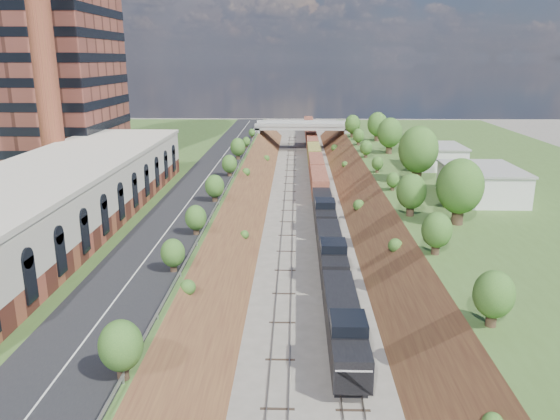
# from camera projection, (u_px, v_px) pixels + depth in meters

# --- Properties ---
(platform_left) EXTENTS (44.00, 180.00, 5.00)m
(platform_left) POSITION_uv_depth(u_px,v_px,m) (91.00, 199.00, 83.74)
(platform_left) COLOR #3F5C26
(platform_left) RESTS_ON ground
(platform_right) EXTENTS (44.00, 180.00, 5.00)m
(platform_right) POSITION_uv_depth(u_px,v_px,m) (525.00, 202.00, 81.84)
(platform_right) COLOR #3F5C26
(platform_right) RESTS_ON ground
(embankment_left) EXTENTS (10.00, 180.00, 10.00)m
(embankment_left) POSITION_uv_depth(u_px,v_px,m) (234.00, 215.00, 83.78)
(embankment_left) COLOR brown
(embankment_left) RESTS_ON ground
(embankment_right) EXTENTS (10.00, 180.00, 10.00)m
(embankment_right) POSITION_uv_depth(u_px,v_px,m) (377.00, 217.00, 83.15)
(embankment_right) COLOR brown
(embankment_right) RESTS_ON ground
(rail_left_track) EXTENTS (1.58, 180.00, 0.18)m
(rail_left_track) POSITION_uv_depth(u_px,v_px,m) (288.00, 215.00, 83.51)
(rail_left_track) COLOR gray
(rail_left_track) RESTS_ON ground
(rail_right_track) EXTENTS (1.58, 180.00, 0.18)m
(rail_right_track) POSITION_uv_depth(u_px,v_px,m) (322.00, 216.00, 83.36)
(rail_right_track) COLOR gray
(rail_right_track) RESTS_ON ground
(road) EXTENTS (8.00, 180.00, 0.10)m
(road) POSITION_uv_depth(u_px,v_px,m) (203.00, 183.00, 82.55)
(road) COLOR black
(road) RESTS_ON platform_left
(guardrail) EXTENTS (0.10, 171.00, 0.70)m
(guardrail) POSITION_uv_depth(u_px,v_px,m) (230.00, 180.00, 82.11)
(guardrail) COLOR #99999E
(guardrail) RESTS_ON platform_left
(commercial_building) EXTENTS (14.30, 62.30, 7.00)m
(commercial_building) POSITION_uv_depth(u_px,v_px,m) (58.00, 196.00, 60.80)
(commercial_building) COLOR brown
(commercial_building) RESTS_ON platform_left
(smokestack) EXTENTS (3.20, 3.20, 40.00)m
(smokestack) POSITION_uv_depth(u_px,v_px,m) (42.00, 45.00, 73.93)
(smokestack) COLOR brown
(smokestack) RESTS_ON platform_left
(overpass) EXTENTS (24.50, 8.30, 7.40)m
(overpass) POSITION_uv_depth(u_px,v_px,m) (302.00, 132.00, 141.84)
(overpass) COLOR gray
(overpass) RESTS_ON ground
(white_building_near) EXTENTS (9.00, 12.00, 4.00)m
(white_building_near) POSITION_uv_depth(u_px,v_px,m) (481.00, 184.00, 73.21)
(white_building_near) COLOR silver
(white_building_near) RESTS_ON platform_right
(white_building_far) EXTENTS (8.00, 10.00, 3.60)m
(white_building_far) POSITION_uv_depth(u_px,v_px,m) (437.00, 157.00, 94.46)
(white_building_far) COLOR silver
(white_building_far) RESTS_ON platform_right
(tree_right_large) EXTENTS (5.25, 5.25, 7.61)m
(tree_right_large) POSITION_uv_depth(u_px,v_px,m) (460.00, 187.00, 61.20)
(tree_right_large) COLOR #473323
(tree_right_large) RESTS_ON platform_right
(tree_left_crest) EXTENTS (2.45, 2.45, 3.55)m
(tree_left_crest) POSITION_uv_depth(u_px,v_px,m) (165.00, 270.00, 43.40)
(tree_left_crest) COLOR #473323
(tree_left_crest) RESTS_ON platform_left
(freight_train) EXTENTS (2.77, 156.88, 4.55)m
(freight_train) POSITION_uv_depth(u_px,v_px,m) (315.00, 160.00, 115.69)
(freight_train) COLOR black
(freight_train) RESTS_ON ground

